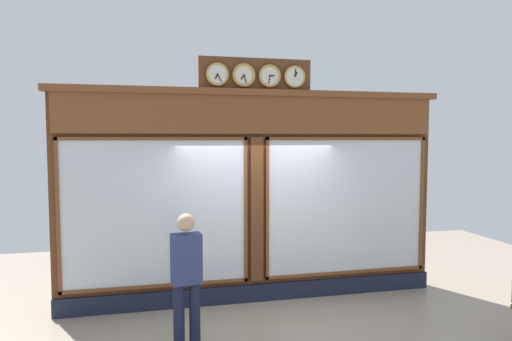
% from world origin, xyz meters
% --- Properties ---
extents(shop_facade, '(6.22, 0.42, 3.85)m').
position_xyz_m(shop_facade, '(0.00, -0.13, 1.71)').
color(shop_facade, '#5B3319').
rests_on(shop_facade, ground_plane).
extents(pedestrian, '(0.39, 0.27, 1.69)m').
position_xyz_m(pedestrian, '(1.21, 1.39, 0.93)').
color(pedestrian, '#191E38').
rests_on(pedestrian, ground_plane).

